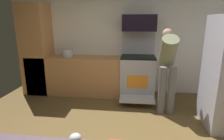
{
  "coord_description": "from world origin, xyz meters",
  "views": [
    {
      "loc": [
        0.41,
        -2.25,
        1.73
      ],
      "look_at": [
        0.11,
        0.3,
        1.05
      ],
      "focal_mm": 30.29,
      "sensor_mm": 36.0,
      "label": 1
    }
  ],
  "objects": [
    {
      "name": "cabinet_column",
      "position": [
        -1.9,
        1.98,
        1.05
      ],
      "size": [
        0.6,
        0.6,
        2.1
      ],
      "primitive_type": "cube",
      "color": "#BC814D",
      "rests_on": "ground"
    },
    {
      "name": "oven_range",
      "position": [
        0.5,
        1.96,
        0.51
      ],
      "size": [
        0.76,
        1.05,
        1.5
      ],
      "color": "#B4B1B5",
      "rests_on": "ground"
    },
    {
      "name": "person_cook",
      "position": [
        1.03,
        1.28,
        0.93
      ],
      "size": [
        0.31,
        0.6,
        1.58
      ],
      "color": "slate",
      "rests_on": "ground"
    },
    {
      "name": "lower_cabinet_run",
      "position": [
        -0.9,
        1.98,
        0.45
      ],
      "size": [
        2.4,
        0.6,
        0.9
      ],
      "primitive_type": "cube",
      "color": "#BC814D",
      "rests_on": "ground"
    },
    {
      "name": "stock_pot",
      "position": [
        -1.16,
        1.98,
        0.99
      ],
      "size": [
        0.28,
        0.28,
        0.17
      ],
      "primitive_type": "cylinder",
      "color": "#B0BAC2",
      "rests_on": "lower_cabinet_run"
    },
    {
      "name": "microwave",
      "position": [
        0.5,
        2.06,
        1.67
      ],
      "size": [
        0.74,
        0.38,
        0.35
      ],
      "primitive_type": "cube",
      "color": "black",
      "rests_on": "oven_range"
    },
    {
      "name": "wine_glass_far",
      "position": [
        0.06,
        -1.24,
        1.0
      ],
      "size": [
        0.08,
        0.08,
        0.13
      ],
      "color": "silver",
      "rests_on": "counter_island"
    },
    {
      "name": "wall_back",
      "position": [
        0.0,
        2.34,
        1.3
      ],
      "size": [
        5.2,
        0.12,
        2.6
      ],
      "primitive_type": "cube",
      "color": "silver",
      "rests_on": "ground"
    }
  ]
}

